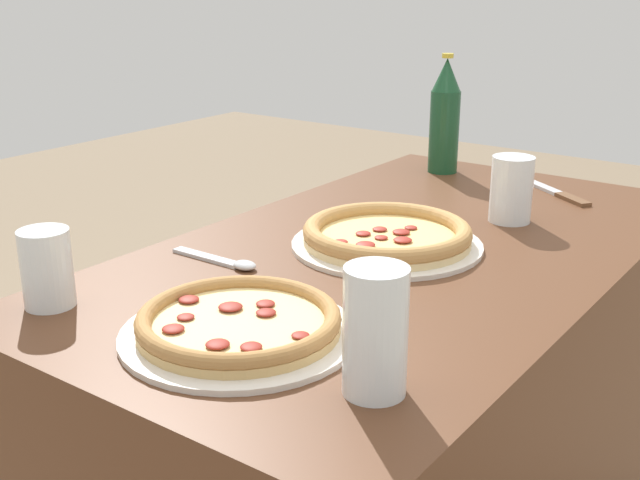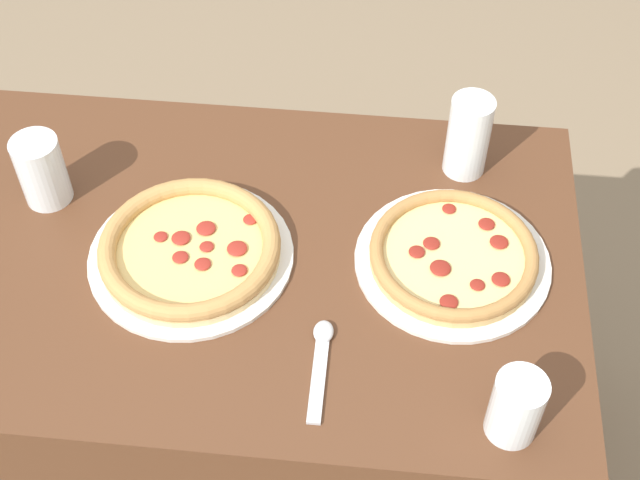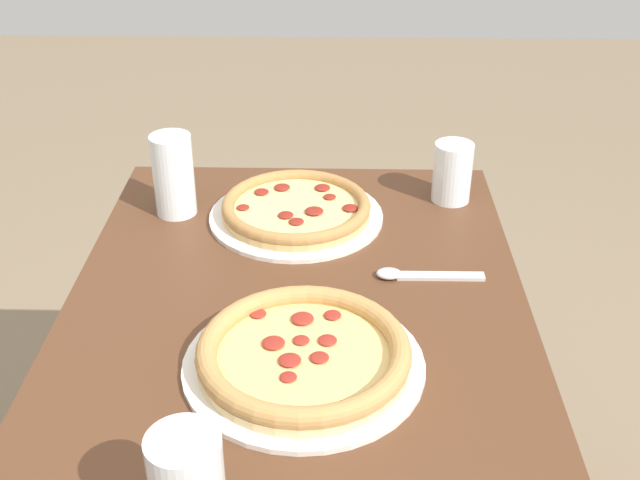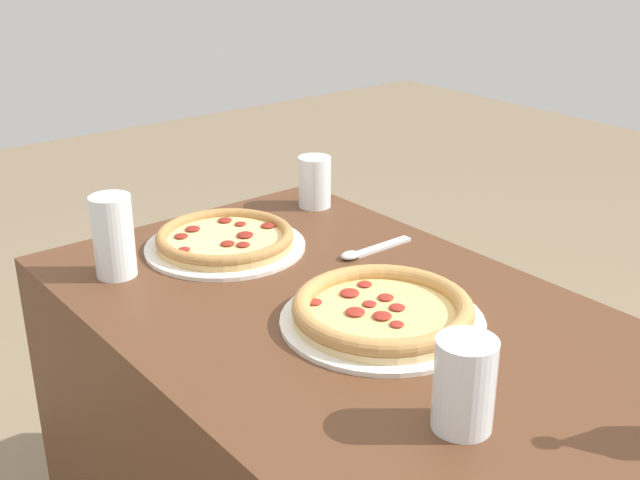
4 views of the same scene
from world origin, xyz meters
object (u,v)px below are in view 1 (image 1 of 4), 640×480
(glass_lemonade, at_px, (511,191))
(spoon, at_px, (226,261))
(pizza_margherita, at_px, (387,236))
(glass_mango_juice, at_px, (375,336))
(glass_cola, at_px, (47,272))
(knife, at_px, (556,193))
(beer_bottle, at_px, (445,117))
(pizza_veggie, at_px, (239,324))

(glass_lemonade, bearing_deg, spoon, 150.76)
(pizza_margherita, relative_size, glass_mango_juice, 2.19)
(glass_cola, xyz_separation_m, knife, (1.00, -0.37, -0.05))
(glass_mango_juice, height_order, beer_bottle, beer_bottle)
(glass_cola, bearing_deg, beer_bottle, -4.16)
(pizza_margherita, bearing_deg, glass_lemonade, -22.19)
(glass_cola, bearing_deg, glass_mango_juice, -82.89)
(glass_lemonade, relative_size, beer_bottle, 0.46)
(glass_lemonade, bearing_deg, glass_cola, 154.54)
(knife, bearing_deg, pizza_margherita, 167.48)
(pizza_veggie, bearing_deg, glass_cola, 105.75)
(knife, xyz_separation_m, spoon, (-0.73, 0.28, 0.00))
(pizza_veggie, relative_size, glass_mango_juice, 2.08)
(spoon, bearing_deg, beer_bottle, 0.94)
(pizza_veggie, height_order, pizza_margherita, pizza_margherita)
(glass_cola, bearing_deg, knife, -20.12)
(pizza_veggie, distance_m, glass_cola, 0.30)
(glass_mango_juice, xyz_separation_m, beer_bottle, (0.97, 0.43, 0.06))
(pizza_veggie, bearing_deg, glass_lemonade, -6.50)
(pizza_veggie, distance_m, beer_bottle, 0.98)
(beer_bottle, bearing_deg, knife, -97.21)
(pizza_veggie, relative_size, glass_lemonade, 2.50)
(pizza_margherita, xyz_separation_m, knife, (0.50, -0.11, -0.02))
(beer_bottle, bearing_deg, glass_lemonade, -133.66)
(glass_mango_juice, relative_size, spoon, 0.87)
(glass_lemonade, height_order, glass_mango_juice, glass_mango_juice)
(pizza_margherita, height_order, spoon, pizza_margherita)
(glass_mango_juice, xyz_separation_m, knife, (0.93, 0.14, -0.07))
(pizza_veggie, relative_size, knife, 1.55)
(glass_lemonade, distance_m, beer_bottle, 0.40)
(glass_cola, bearing_deg, glass_lemonade, -25.46)
(pizza_veggie, bearing_deg, spoon, 46.05)
(beer_bottle, bearing_deg, pizza_veggie, -167.62)
(glass_mango_juice, bearing_deg, glass_lemonade, 11.40)
(spoon, bearing_deg, pizza_veggie, -133.95)
(knife, bearing_deg, beer_bottle, 82.79)
(spoon, bearing_deg, glass_mango_juice, -116.55)
(pizza_veggie, distance_m, knife, 0.92)
(glass_lemonade, distance_m, spoon, 0.56)
(spoon, bearing_deg, glass_lemonade, -29.24)
(glass_mango_juice, bearing_deg, pizza_veggie, 85.40)
(pizza_veggie, height_order, beer_bottle, beer_bottle)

